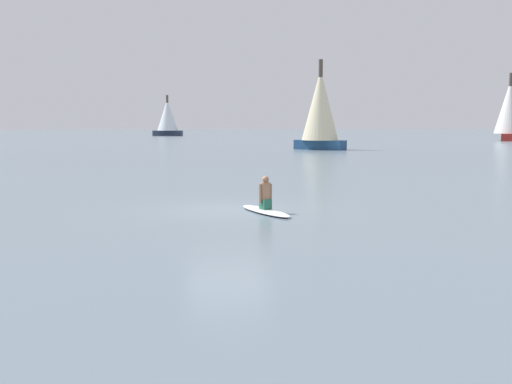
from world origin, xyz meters
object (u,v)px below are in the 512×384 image
(sailboat_near_left, at_px, (167,117))
(sailboat_far_left, at_px, (509,109))
(surfboard, at_px, (265,211))
(person_paddler, at_px, (265,194))
(sailboat_far_right, at_px, (320,108))

(sailboat_near_left, bearing_deg, sailboat_far_left, 156.50)
(surfboard, height_order, sailboat_near_left, sailboat_near_left)
(surfboard, bearing_deg, person_paddler, 10.34)
(person_paddler, relative_size, sailboat_near_left, 0.13)
(surfboard, xyz_separation_m, sailboat_far_right, (-13.80, -39.40, 3.92))
(sailboat_far_right, bearing_deg, person_paddler, -62.50)
(sailboat_far_left, bearing_deg, sailboat_near_left, 83.33)
(surfboard, bearing_deg, sailboat_far_left, 125.47)
(surfboard, relative_size, sailboat_far_right, 0.31)
(sailboat_near_left, bearing_deg, person_paddler, 106.43)
(sailboat_far_right, xyz_separation_m, sailboat_near_left, (11.17, -62.23, -0.33))
(person_paddler, bearing_deg, surfboard, -169.66)
(surfboard, xyz_separation_m, person_paddler, (-0.00, 0.00, 0.50))
(person_paddler, height_order, sailboat_far_left, sailboat_far_left)
(person_paddler, xyz_separation_m, sailboat_near_left, (-2.63, -101.63, 3.09))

